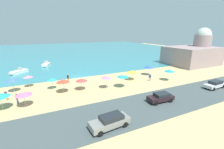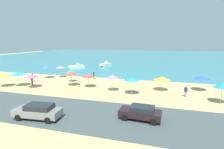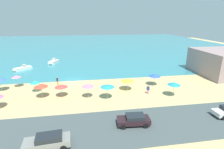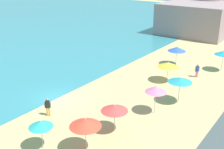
{
  "view_description": "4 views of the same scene",
  "coord_description": "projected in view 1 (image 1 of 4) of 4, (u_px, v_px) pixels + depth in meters",
  "views": [
    {
      "loc": [
        -7.26,
        -33.77,
        10.52
      ],
      "look_at": [
        5.89,
        -5.92,
        1.63
      ],
      "focal_mm": 24.0,
      "sensor_mm": 36.0,
      "label": 1
    },
    {
      "loc": [
        10.22,
        -33.99,
        7.62
      ],
      "look_at": [
        1.11,
        -2.0,
        1.21
      ],
      "focal_mm": 28.0,
      "sensor_mm": 36.0,
      "label": 2
    },
    {
      "loc": [
        2.91,
        -36.06,
        12.67
      ],
      "look_at": [
        8.46,
        -1.17,
        1.4
      ],
      "focal_mm": 28.0,
      "sensor_mm": 36.0,
      "label": 3
    },
    {
      "loc": [
        -16.69,
        -18.99,
        12.19
      ],
      "look_at": [
        4.66,
        -3.33,
        1.85
      ],
      "focal_mm": 45.0,
      "sensor_mm": 36.0,
      "label": 4
    }
  ],
  "objects": [
    {
      "name": "bather_0",
      "position": [
        150.0,
        77.0,
        32.8
      ],
      "size": [
        0.48,
        0.39,
        1.59
      ],
      "color": "#CE658E",
      "rests_on": "ground_plane"
    },
    {
      "name": "beach_umbrella_3",
      "position": [
        149.0,
        67.0,
        36.87
      ],
      "size": [
        2.31,
        2.31,
        2.48
      ],
      "color": "#B2B2B7",
      "rests_on": "ground_plane"
    },
    {
      "name": "beach_umbrella_9",
      "position": [
        24.0,
        94.0,
        21.19
      ],
      "size": [
        2.23,
        2.23,
        2.3
      ],
      "color": "#B2B2B7",
      "rests_on": "ground_plane"
    },
    {
      "name": "beach_umbrella_12",
      "position": [
        0.0,
        95.0,
        20.23
      ],
      "size": [
        2.42,
        2.42,
        2.54
      ],
      "color": "#B2B2B7",
      "rests_on": "ground_plane"
    },
    {
      "name": "beach_umbrella_8",
      "position": [
        52.0,
        79.0,
        27.8
      ],
      "size": [
        1.72,
        1.72,
        2.25
      ],
      "color": "#B2B2B7",
      "rests_on": "ground_plane"
    },
    {
      "name": "beach_umbrella_6",
      "position": [
        170.0,
        71.0,
        32.51
      ],
      "size": [
        2.11,
        2.11,
        2.63
      ],
      "color": "#B2B2B7",
      "rests_on": "ground_plane"
    },
    {
      "name": "sea",
      "position": [
        56.0,
        51.0,
        83.02
      ],
      "size": [
        150.0,
        110.0,
        0.05
      ],
      "primitive_type": "cube",
      "color": "teal",
      "rests_on": "ground_plane"
    },
    {
      "name": "beach_umbrella_5",
      "position": [
        106.0,
        77.0,
        28.03
      ],
      "size": [
        1.87,
        1.87,
        2.65
      ],
      "color": "#B2B2B7",
      "rests_on": "ground_plane"
    },
    {
      "name": "parked_car_0",
      "position": [
        215.0,
        84.0,
        28.55
      ],
      "size": [
        4.58,
        1.92,
        1.42
      ],
      "color": "silver",
      "rests_on": "coastal_road"
    },
    {
      "name": "parked_car_1",
      "position": [
        110.0,
        121.0,
        16.75
      ],
      "size": [
        4.73,
        2.18,
        1.48
      ],
      "color": "gray",
      "rests_on": "coastal_road"
    },
    {
      "name": "beach_umbrella_7",
      "position": [
        81.0,
        80.0,
        27.32
      ],
      "size": [
        2.11,
        2.11,
        2.32
      ],
      "color": "#B2B2B7",
      "rests_on": "ground_plane"
    },
    {
      "name": "beach_umbrella_10",
      "position": [
        63.0,
        81.0,
        26.03
      ],
      "size": [
        2.22,
        2.22,
        2.58
      ],
      "color": "#B2B2B7",
      "rests_on": "ground_plane"
    },
    {
      "name": "ground_plane",
      "position": [
        79.0,
        78.0,
        35.24
      ],
      "size": [
        160.0,
        160.0,
        0.0
      ],
      "primitive_type": "plane",
      "color": "tan"
    },
    {
      "name": "harbor_fortress",
      "position": [
        194.0,
        53.0,
        49.45
      ],
      "size": [
        15.41,
        12.0,
        11.73
      ],
      "color": "gray",
      "rests_on": "ground_plane"
    },
    {
      "name": "bather_1",
      "position": [
        17.0,
        98.0,
        22.26
      ],
      "size": [
        0.28,
        0.56,
        1.68
      ],
      "color": "#3E64C4",
      "rests_on": "ground_plane"
    },
    {
      "name": "parked_car_3",
      "position": [
        161.0,
        97.0,
        22.97
      ],
      "size": [
        4.13,
        2.04,
        1.4
      ],
      "color": "black",
      "rests_on": "coastal_road"
    },
    {
      "name": "beach_umbrella_4",
      "position": [
        123.0,
        76.0,
        28.57
      ],
      "size": [
        2.25,
        2.25,
        2.54
      ],
      "color": "#B2B2B7",
      "rests_on": "ground_plane"
    },
    {
      "name": "bather_2",
      "position": [
        6.0,
        95.0,
        23.47
      ],
      "size": [
        0.4,
        0.47,
        1.63
      ],
      "color": "orange",
      "rests_on": "ground_plane"
    },
    {
      "name": "beach_umbrella_0",
      "position": [
        28.0,
        76.0,
        28.6
      ],
      "size": [
        1.75,
        1.75,
        2.51
      ],
      "color": "#B2B2B7",
      "rests_on": "ground_plane"
    },
    {
      "name": "beach_umbrella_2",
      "position": [
        132.0,
        71.0,
        33.11
      ],
      "size": [
        2.39,
        2.39,
        2.31
      ],
      "color": "#B2B2B7",
      "rests_on": "ground_plane"
    },
    {
      "name": "skiff_nearshore",
      "position": [
        46.0,
        64.0,
        47.17
      ],
      "size": [
        2.92,
        4.56,
        1.45
      ],
      "color": "silver",
      "rests_on": "sea"
    },
    {
      "name": "skiff_offshore",
      "position": [
        19.0,
        71.0,
        39.07
      ],
      "size": [
        4.33,
        4.2,
        1.32
      ],
      "color": "silver",
      "rests_on": "sea"
    },
    {
      "name": "beach_umbrella_11",
      "position": [
        12.0,
        80.0,
        26.29
      ],
      "size": [
        2.09,
        2.09,
        2.71
      ],
      "color": "#B2B2B7",
      "rests_on": "ground_plane"
    },
    {
      "name": "bather_3",
      "position": [
        68.0,
        78.0,
        32.22
      ],
      "size": [
        0.42,
        0.44,
        1.68
      ],
      "color": "orange",
      "rests_on": "ground_plane"
    },
    {
      "name": "coastal_road",
      "position": [
        111.0,
        115.0,
        19.59
      ],
      "size": [
        80.0,
        8.0,
        0.06
      ],
      "primitive_type": "cube",
      "color": "#424D4E",
      "rests_on": "ground_plane"
    }
  ]
}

